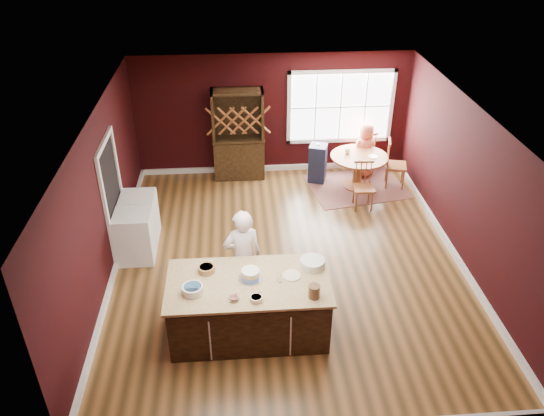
{
  "coord_description": "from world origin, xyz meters",
  "views": [
    {
      "loc": [
        -0.84,
        -7.47,
        5.65
      ],
      "look_at": [
        -0.27,
        0.06,
        1.05
      ],
      "focal_mm": 35.0,
      "sensor_mm": 36.0,
      "label": 1
    }
  ],
  "objects_px": {
    "kitchen_island": "(249,308)",
    "chair_east": "(396,164)",
    "layer_cake": "(250,274)",
    "hutch": "(238,135)",
    "toddler": "(322,147)",
    "dining_table": "(358,165)",
    "high_chair": "(318,162)",
    "chair_north": "(364,151)",
    "baker": "(243,257)",
    "dryer": "(140,217)",
    "chair_south": "(364,186)",
    "washer": "(135,236)",
    "seated_woman": "(365,150)"
  },
  "relations": [
    {
      "from": "hutch",
      "to": "layer_cake",
      "type": "bearing_deg",
      "value": -89.27
    },
    {
      "from": "layer_cake",
      "to": "chair_north",
      "type": "height_order",
      "value": "layer_cake"
    },
    {
      "from": "high_chair",
      "to": "hutch",
      "type": "distance_m",
      "value": 1.84
    },
    {
      "from": "seated_woman",
      "to": "chair_south",
      "type": "bearing_deg",
      "value": 54.56
    },
    {
      "from": "chair_east",
      "to": "washer",
      "type": "height_order",
      "value": "chair_east"
    },
    {
      "from": "dining_table",
      "to": "baker",
      "type": "bearing_deg",
      "value": -126.44
    },
    {
      "from": "chair_south",
      "to": "chair_north",
      "type": "distance_m",
      "value": 1.65
    },
    {
      "from": "kitchen_island",
      "to": "dryer",
      "type": "bearing_deg",
      "value": 126.24
    },
    {
      "from": "kitchen_island",
      "to": "chair_north",
      "type": "xyz_separation_m",
      "value": [
        2.81,
        4.95,
        0.06
      ]
    },
    {
      "from": "kitchen_island",
      "to": "chair_south",
      "type": "distance_m",
      "value": 4.14
    },
    {
      "from": "baker",
      "to": "hutch",
      "type": "distance_m",
      "value": 4.18
    },
    {
      "from": "baker",
      "to": "high_chair",
      "type": "distance_m",
      "value": 4.24
    },
    {
      "from": "layer_cake",
      "to": "toddler",
      "type": "relative_size",
      "value": 1.35
    },
    {
      "from": "dryer",
      "to": "washer",
      "type": "bearing_deg",
      "value": -90.0
    },
    {
      "from": "kitchen_island",
      "to": "chair_north",
      "type": "height_order",
      "value": "chair_north"
    },
    {
      "from": "washer",
      "to": "toddler",
      "type": "bearing_deg",
      "value": 35.35
    },
    {
      "from": "toddler",
      "to": "high_chair",
      "type": "bearing_deg",
      "value": 177.08
    },
    {
      "from": "layer_cake",
      "to": "hutch",
      "type": "distance_m",
      "value": 4.82
    },
    {
      "from": "layer_cake",
      "to": "chair_north",
      "type": "bearing_deg",
      "value": 60.44
    },
    {
      "from": "toddler",
      "to": "washer",
      "type": "xyz_separation_m",
      "value": [
        -3.67,
        -2.6,
        -0.36
      ]
    },
    {
      "from": "layer_cake",
      "to": "chair_south",
      "type": "xyz_separation_m",
      "value": [
        2.41,
        3.28,
        -0.5
      ]
    },
    {
      "from": "dryer",
      "to": "kitchen_island",
      "type": "bearing_deg",
      "value": -53.76
    },
    {
      "from": "toddler",
      "to": "dryer",
      "type": "bearing_deg",
      "value": -151.85
    },
    {
      "from": "dining_table",
      "to": "chair_east",
      "type": "distance_m",
      "value": 0.82
    },
    {
      "from": "chair_north",
      "to": "baker",
      "type": "bearing_deg",
      "value": 31.05
    },
    {
      "from": "kitchen_island",
      "to": "dining_table",
      "type": "bearing_deg",
      "value": 59.11
    },
    {
      "from": "kitchen_island",
      "to": "chair_south",
      "type": "height_order",
      "value": "chair_south"
    },
    {
      "from": "chair_south",
      "to": "chair_north",
      "type": "relative_size",
      "value": 0.99
    },
    {
      "from": "chair_north",
      "to": "high_chair",
      "type": "height_order",
      "value": "chair_north"
    },
    {
      "from": "toddler",
      "to": "hutch",
      "type": "bearing_deg",
      "value": 169.4
    },
    {
      "from": "kitchen_island",
      "to": "dryer",
      "type": "relative_size",
      "value": 2.56
    },
    {
      "from": "layer_cake",
      "to": "seated_woman",
      "type": "height_order",
      "value": "seated_woman"
    },
    {
      "from": "dining_table",
      "to": "hutch",
      "type": "distance_m",
      "value": 2.68
    },
    {
      "from": "high_chair",
      "to": "toddler",
      "type": "bearing_deg",
      "value": 15.22
    },
    {
      "from": "dining_table",
      "to": "high_chair",
      "type": "height_order",
      "value": "high_chair"
    },
    {
      "from": "hutch",
      "to": "high_chair",
      "type": "bearing_deg",
      "value": -10.94
    },
    {
      "from": "kitchen_island",
      "to": "chair_east",
      "type": "xyz_separation_m",
      "value": [
        3.34,
        4.2,
        0.1
      ]
    },
    {
      "from": "chair_north",
      "to": "toddler",
      "type": "height_order",
      "value": "chair_north"
    },
    {
      "from": "chair_north",
      "to": "toddler",
      "type": "relative_size",
      "value": 3.85
    },
    {
      "from": "dining_table",
      "to": "toddler",
      "type": "relative_size",
      "value": 4.69
    },
    {
      "from": "kitchen_island",
      "to": "dining_table",
      "type": "xyz_separation_m",
      "value": [
        2.52,
        4.21,
        0.1
      ]
    },
    {
      "from": "layer_cake",
      "to": "dryer",
      "type": "bearing_deg",
      "value": 127.54
    },
    {
      "from": "chair_south",
      "to": "chair_north",
      "type": "height_order",
      "value": "chair_north"
    },
    {
      "from": "kitchen_island",
      "to": "layer_cake",
      "type": "distance_m",
      "value": 0.56
    },
    {
      "from": "seated_woman",
      "to": "washer",
      "type": "xyz_separation_m",
      "value": [
        -4.67,
        -2.79,
        -0.17
      ]
    },
    {
      "from": "chair_east",
      "to": "toddler",
      "type": "distance_m",
      "value": 1.64
    },
    {
      "from": "high_chair",
      "to": "washer",
      "type": "height_order",
      "value": "washer"
    },
    {
      "from": "baker",
      "to": "chair_north",
      "type": "bearing_deg",
      "value": -134.18
    },
    {
      "from": "baker",
      "to": "layer_cake",
      "type": "bearing_deg",
      "value": 88.25
    },
    {
      "from": "chair_east",
      "to": "dining_table",
      "type": "bearing_deg",
      "value": 102.78
    }
  ]
}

